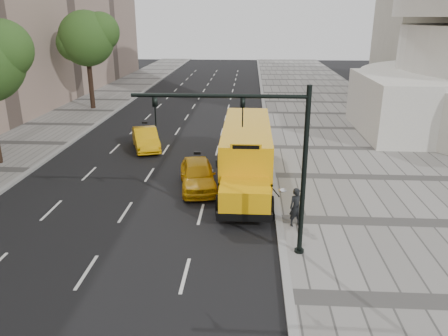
# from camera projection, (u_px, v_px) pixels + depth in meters

# --- Properties ---
(ground) EXTENTS (140.00, 140.00, 0.00)m
(ground) POSITION_uv_depth(u_px,v_px,m) (167.00, 175.00, 24.76)
(ground) COLOR black
(ground) RESTS_ON ground
(sidewalk_museum) EXTENTS (12.00, 140.00, 0.15)m
(sidewalk_museum) POSITION_uv_depth(u_px,v_px,m) (382.00, 178.00, 24.05)
(sidewalk_museum) COLOR gray
(sidewalk_museum) RESTS_ON ground
(curb_museum) EXTENTS (0.30, 140.00, 0.15)m
(curb_museum) POSITION_uv_depth(u_px,v_px,m) (273.00, 176.00, 24.39)
(curb_museum) COLOR gray
(curb_museum) RESTS_ON ground
(curb_far) EXTENTS (0.30, 140.00, 0.15)m
(curb_far) POSITION_uv_depth(u_px,v_px,m) (30.00, 171.00, 25.19)
(curb_far) COLOR gray
(curb_far) RESTS_ON ground
(tree_c) EXTENTS (5.66, 5.03, 9.12)m
(tree_c) POSITION_uv_depth(u_px,v_px,m) (87.00, 38.00, 40.02)
(tree_c) COLOR black
(tree_c) RESTS_ON ground
(school_bus) EXTENTS (2.96, 11.56, 3.19)m
(school_bus) POSITION_uv_depth(u_px,v_px,m) (247.00, 148.00, 23.69)
(school_bus) COLOR #F1A80B
(school_bus) RESTS_ON ground
(taxi_near) EXTENTS (2.52, 4.63, 1.49)m
(taxi_near) POSITION_uv_depth(u_px,v_px,m) (198.00, 175.00, 22.67)
(taxi_near) COLOR #E1A10B
(taxi_near) RESTS_ON ground
(taxi_far) EXTENTS (2.86, 4.57, 1.42)m
(taxi_far) POSITION_uv_depth(u_px,v_px,m) (146.00, 139.00, 29.44)
(taxi_far) COLOR #E1A10B
(taxi_far) RESTS_ON ground
(pedestrian) EXTENTS (0.69, 0.54, 1.67)m
(pedestrian) POSITION_uv_depth(u_px,v_px,m) (296.00, 207.00, 18.23)
(pedestrian) COLOR black
(pedestrian) RESTS_ON sidewalk_museum
(traffic_signal) EXTENTS (6.18, 0.36, 6.40)m
(traffic_signal) POSITION_uv_depth(u_px,v_px,m) (265.00, 151.00, 15.21)
(traffic_signal) COLOR black
(traffic_signal) RESTS_ON ground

